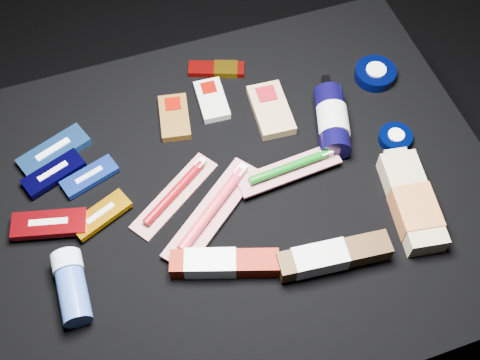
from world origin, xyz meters
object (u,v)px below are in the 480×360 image
object	(u,v)px
lotion_bottle	(332,121)
bodywash_bottle	(412,203)
deodorant_stick	(72,286)
toothpaste_carton_red	(220,263)

from	to	relation	value
lotion_bottle	bodywash_bottle	xyz separation A→B (m)	(0.07, -0.21, -0.01)
lotion_bottle	deodorant_stick	distance (m)	0.57
toothpaste_carton_red	lotion_bottle	bearing A→B (deg)	53.02
bodywash_bottle	lotion_bottle	bearing A→B (deg)	116.67
deodorant_stick	toothpaste_carton_red	distance (m)	0.25
toothpaste_carton_red	bodywash_bottle	bearing A→B (deg)	17.54
bodywash_bottle	deodorant_stick	world-z (taller)	deodorant_stick
toothpaste_carton_red	deodorant_stick	bearing A→B (deg)	-170.85
deodorant_stick	toothpaste_carton_red	world-z (taller)	deodorant_stick
lotion_bottle	deodorant_stick	size ratio (longest dim) A/B	1.54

